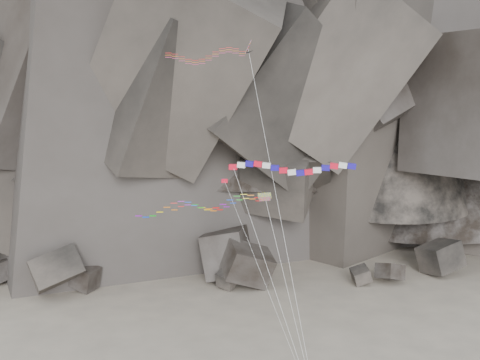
{
  "coord_description": "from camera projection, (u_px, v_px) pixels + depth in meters",
  "views": [
    {
      "loc": [
        -5.4,
        -53.57,
        29.38
      ],
      "look_at": [
        -1.72,
        6.0,
        20.6
      ],
      "focal_mm": 45.0,
      "sensor_mm": 36.0,
      "label": 1
    }
  ],
  "objects": [
    {
      "name": "banner_kite",
      "position": [
        292.0,
        169.0,
        55.63
      ],
      "size": [
        11.59,
        8.97,
        21.64
      ],
      "rotation": [
        0.0,
        0.0,
        -0.23
      ],
      "color": "red",
      "rests_on": "ground"
    },
    {
      "name": "pennant_kite",
      "position": [
        241.0,
        223.0,
        56.89
      ],
      "size": [
        8.04,
        9.9,
        19.66
      ],
      "rotation": [
        0.0,
        0.0,
        0.02
      ],
      "color": "red",
      "rests_on": "ground"
    },
    {
      "name": "delta_kite",
      "position": [
        203.0,
        56.0,
        58.09
      ],
      "size": [
        13.74,
        12.56,
        33.08
      ],
      "rotation": [
        0.0,
        0.0,
        -0.27
      ],
      "color": "red",
      "rests_on": "ground"
    },
    {
      "name": "headland",
      "position": [
        229.0,
        28.0,
        120.51
      ],
      "size": [
        110.0,
        70.0,
        84.0
      ],
      "primitive_type": null,
      "color": "#4D453F",
      "rests_on": "ground"
    },
    {
      "name": "parafoil_kite",
      "position": [
        197.0,
        205.0,
        52.89
      ],
      "size": [
        16.11,
        4.88,
        19.22
      ],
      "rotation": [
        0.0,
        0.0,
        -0.28
      ],
      "color": "#F9FC0E",
      "rests_on": "ground"
    },
    {
      "name": "boulder_field",
      "position": [
        203.0,
        268.0,
        92.54
      ],
      "size": [
        78.02,
        15.68,
        9.56
      ],
      "color": "#47423F",
      "rests_on": "ground"
    }
  ]
}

